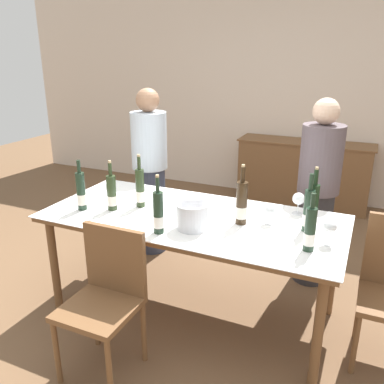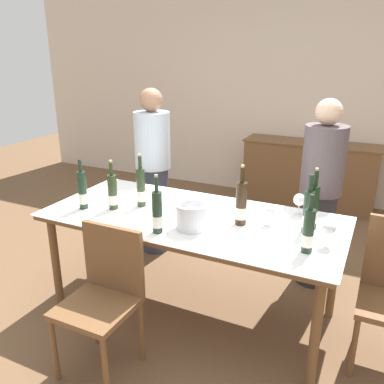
% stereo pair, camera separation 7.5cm
% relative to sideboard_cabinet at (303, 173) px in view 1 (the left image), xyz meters
% --- Properties ---
extents(ground_plane, '(12.00, 12.00, 0.00)m').
position_rel_sideboard_cabinet_xyz_m(ground_plane, '(-0.35, -2.67, -0.41)').
color(ground_plane, brown).
extents(back_wall, '(8.00, 0.10, 2.80)m').
position_rel_sideboard_cabinet_xyz_m(back_wall, '(-0.35, 0.29, 0.99)').
color(back_wall, beige).
rests_on(back_wall, ground_plane).
extents(sideboard_cabinet, '(1.64, 0.46, 0.82)m').
position_rel_sideboard_cabinet_xyz_m(sideboard_cabinet, '(0.00, 0.00, 0.00)').
color(sideboard_cabinet, brown).
rests_on(sideboard_cabinet, ground_plane).
extents(dining_table, '(2.11, 0.97, 0.78)m').
position_rel_sideboard_cabinet_xyz_m(dining_table, '(-0.35, -2.67, 0.30)').
color(dining_table, brown).
rests_on(dining_table, ground_plane).
extents(ice_bucket, '(0.22, 0.22, 0.17)m').
position_rel_sideboard_cabinet_xyz_m(ice_bucket, '(-0.26, -2.86, 0.46)').
color(ice_bucket, silver).
rests_on(ice_bucket, dining_table).
extents(wine_bottle_0, '(0.07, 0.07, 0.41)m').
position_rel_sideboard_cabinet_xyz_m(wine_bottle_0, '(0.45, -2.51, 0.51)').
color(wine_bottle_0, black).
rests_on(wine_bottle_0, dining_table).
extents(wine_bottle_1, '(0.07, 0.07, 0.37)m').
position_rel_sideboard_cabinet_xyz_m(wine_bottle_1, '(-0.93, -2.79, 0.49)').
color(wine_bottle_1, '#28381E').
rests_on(wine_bottle_1, dining_table).
extents(wine_bottle_2, '(0.07, 0.07, 0.40)m').
position_rel_sideboard_cabinet_xyz_m(wine_bottle_2, '(-0.78, -2.65, 0.51)').
color(wine_bottle_2, '#28381E').
rests_on(wine_bottle_2, dining_table).
extents(wine_bottle_3, '(0.07, 0.07, 0.39)m').
position_rel_sideboard_cabinet_xyz_m(wine_bottle_3, '(0.43, -2.59, 0.51)').
color(wine_bottle_3, '#1E3323').
rests_on(wine_bottle_3, dining_table).
extents(wine_bottle_4, '(0.07, 0.07, 0.37)m').
position_rel_sideboard_cabinet_xyz_m(wine_bottle_4, '(-1.14, -2.88, 0.50)').
color(wine_bottle_4, '#1E3323').
rests_on(wine_bottle_4, dining_table).
extents(wine_bottle_5, '(0.07, 0.07, 0.35)m').
position_rel_sideboard_cabinet_xyz_m(wine_bottle_5, '(0.49, -2.86, 0.50)').
color(wine_bottle_5, '#1E3323').
rests_on(wine_bottle_5, dining_table).
extents(wine_bottle_6, '(0.07, 0.07, 0.39)m').
position_rel_sideboard_cabinet_xyz_m(wine_bottle_6, '(-0.43, -3.01, 0.50)').
color(wine_bottle_6, '#1E3323').
rests_on(wine_bottle_6, dining_table).
extents(wine_bottle_7, '(0.08, 0.08, 0.41)m').
position_rel_sideboard_cabinet_xyz_m(wine_bottle_7, '(0.01, -2.65, 0.51)').
color(wine_bottle_7, '#332314').
rests_on(wine_bottle_7, dining_table).
extents(wine_glass_0, '(0.08, 0.08, 0.16)m').
position_rel_sideboard_cabinet_xyz_m(wine_glass_0, '(0.58, -2.74, 0.48)').
color(wine_glass_0, white).
rests_on(wine_glass_0, dining_table).
extents(wine_glass_1, '(0.09, 0.09, 0.16)m').
position_rel_sideboard_cabinet_xyz_m(wine_glass_1, '(0.32, -2.32, 0.48)').
color(wine_glass_1, white).
rests_on(wine_glass_1, dining_table).
extents(wine_glass_2, '(0.08, 0.08, 0.13)m').
position_rel_sideboard_cabinet_xyz_m(wine_glass_2, '(0.18, -2.58, 0.46)').
color(wine_glass_2, white).
rests_on(wine_glass_2, dining_table).
extents(wine_glass_3, '(0.08, 0.08, 0.14)m').
position_rel_sideboard_cabinet_xyz_m(wine_glass_3, '(-0.80, -2.55, 0.46)').
color(wine_glass_3, white).
rests_on(wine_glass_3, dining_table).
extents(chair_near_front, '(0.42, 0.42, 0.90)m').
position_rel_sideboard_cabinet_xyz_m(chair_near_front, '(-0.59, -3.38, 0.11)').
color(chair_near_front, brown).
rests_on(chair_near_front, ground_plane).
extents(person_host, '(0.33, 0.33, 1.58)m').
position_rel_sideboard_cabinet_xyz_m(person_host, '(-1.13, -1.90, 0.38)').
color(person_host, '#383F56').
rests_on(person_host, ground_plane).
extents(person_guest_left, '(0.33, 0.33, 1.55)m').
position_rel_sideboard_cabinet_xyz_m(person_guest_left, '(0.40, -1.84, 0.36)').
color(person_guest_left, '#2D2D33').
rests_on(person_guest_left, ground_plane).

